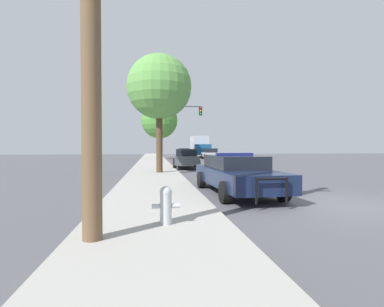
{
  "coord_description": "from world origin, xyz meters",
  "views": [
    {
      "loc": [
        -5.17,
        -7.79,
        1.65
      ],
      "look_at": [
        -1.34,
        21.01,
        0.95
      ],
      "focal_mm": 28.0,
      "sensor_mm": 36.0,
      "label": 1
    }
  ],
  "objects": [
    {
      "name": "car_background_distant",
      "position": [
        -0.43,
        37.91,
        0.72
      ],
      "size": [
        1.99,
        4.35,
        1.36
      ],
      "rotation": [
        0.0,
        0.0,
        -0.0
      ],
      "color": "slate",
      "rests_on": "ground_plane"
    },
    {
      "name": "fire_hydrant",
      "position": [
        -4.92,
        -1.97,
        0.52
      ],
      "size": [
        0.55,
        0.24,
        0.74
      ],
      "color": "#B7BCC1",
      "rests_on": "sidewalk_left"
    },
    {
      "name": "police_car",
      "position": [
        -2.27,
        2.33,
        0.71
      ],
      "size": [
        2.23,
        5.47,
        1.41
      ],
      "rotation": [
        0.0,
        0.0,
        3.19
      ],
      "color": "#141E3D",
      "rests_on": "ground_plane"
    },
    {
      "name": "tree_sidewalk_near",
      "position": [
        -4.76,
        9.75,
        5.08
      ],
      "size": [
        3.76,
        3.76,
        6.86
      ],
      "color": "#4C3823",
      "rests_on": "sidewalk_left"
    },
    {
      "name": "traffic_light",
      "position": [
        -2.69,
        22.71,
        4.2
      ],
      "size": [
        4.32,
        0.35,
        5.76
      ],
      "color": "#424247",
      "rests_on": "sidewalk_left"
    },
    {
      "name": "car_background_oncoming",
      "position": [
        2.12,
        29.41,
        0.73
      ],
      "size": [
        2.11,
        4.21,
        1.39
      ],
      "rotation": [
        0.0,
        0.0,
        3.11
      ],
      "color": "#B7B7BC",
      "rests_on": "ground_plane"
    },
    {
      "name": "tree_sidewalk_far",
      "position": [
        -4.26,
        30.11,
        4.9
      ],
      "size": [
        4.55,
        4.55,
        7.05
      ],
      "color": "#4C3823",
      "rests_on": "sidewalk_left"
    },
    {
      "name": "ground_plane",
      "position": [
        0.0,
        0.0,
        0.0
      ],
      "size": [
        110.0,
        110.0,
        0.0
      ],
      "primitive_type": "plane",
      "color": "#4F4F54"
    },
    {
      "name": "sidewalk_left",
      "position": [
        -5.1,
        0.0,
        0.07
      ],
      "size": [
        3.0,
        110.0,
        0.13
      ],
      "color": "#A3A099",
      "rests_on": "ground_plane"
    },
    {
      "name": "box_truck",
      "position": [
        2.05,
        37.5,
        1.68
      ],
      "size": [
        2.65,
        7.16,
        3.2
      ],
      "rotation": [
        0.0,
        0.0,
        3.12
      ],
      "color": "navy",
      "rests_on": "ground_plane"
    },
    {
      "name": "car_background_midblock",
      "position": [
        -2.67,
        14.58,
        0.76
      ],
      "size": [
        2.17,
        4.65,
        1.45
      ],
      "rotation": [
        0.0,
        0.0,
        -0.07
      ],
      "color": "#474C51",
      "rests_on": "ground_plane"
    }
  ]
}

